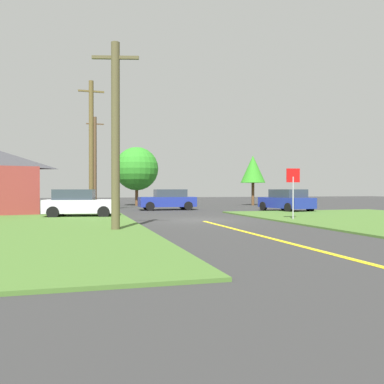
% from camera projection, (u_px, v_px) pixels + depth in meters
% --- Properties ---
extents(ground_plane, '(120.00, 120.00, 0.00)m').
position_uv_depth(ground_plane, '(199.00, 220.00, 21.56)').
color(ground_plane, '#303030').
extents(lane_stripe_center, '(0.20, 14.00, 0.01)m').
position_uv_depth(lane_stripe_center, '(265.00, 237.00, 13.85)').
color(lane_stripe_center, yellow).
rests_on(lane_stripe_center, ground).
extents(stop_sign, '(0.72, 0.13, 2.71)m').
position_uv_depth(stop_sign, '(293.00, 184.00, 21.12)').
color(stop_sign, '#9EA0A8').
rests_on(stop_sign, ground).
extents(car_approaching_junction, '(4.41, 1.96, 1.62)m').
position_uv_depth(car_approaching_junction, '(168.00, 200.00, 31.96)').
color(car_approaching_junction, navy).
rests_on(car_approaching_junction, ground).
extents(car_on_crossroad, '(2.83, 4.55, 1.62)m').
position_uv_depth(car_on_crossroad, '(287.00, 200.00, 29.86)').
color(car_on_crossroad, navy).
rests_on(car_on_crossroad, ground).
extents(parked_car_near_building, '(4.30, 2.58, 1.62)m').
position_uv_depth(parked_car_near_building, '(79.00, 203.00, 23.63)').
color(parked_car_near_building, silver).
rests_on(parked_car_near_building, ground).
extents(utility_pole_near, '(1.78, 0.54, 7.28)m').
position_uv_depth(utility_pole_near, '(116.00, 135.00, 15.66)').
color(utility_pole_near, brown).
rests_on(utility_pole_near, ground).
extents(utility_pole_mid, '(1.80, 0.33, 9.31)m').
position_uv_depth(utility_pole_mid, '(91.00, 145.00, 28.79)').
color(utility_pole_mid, brown).
rests_on(utility_pole_mid, ground).
extents(utility_pole_far, '(1.80, 0.33, 9.15)m').
position_uv_depth(utility_pole_far, '(95.00, 160.00, 42.27)').
color(utility_pole_far, brown).
rests_on(utility_pole_far, ground).
extents(oak_tree_left, '(4.30, 4.30, 5.81)m').
position_uv_depth(oak_tree_left, '(137.00, 169.00, 40.32)').
color(oak_tree_left, brown).
rests_on(oak_tree_left, ground).
extents(pine_tree_center, '(2.50, 2.50, 5.05)m').
position_uv_depth(pine_tree_center, '(253.00, 169.00, 41.18)').
color(pine_tree_center, brown).
rests_on(pine_tree_center, ground).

